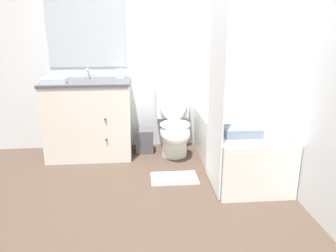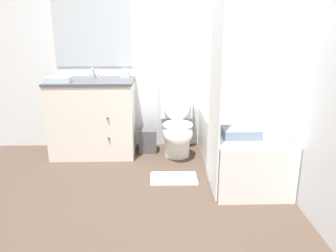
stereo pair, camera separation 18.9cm
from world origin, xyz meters
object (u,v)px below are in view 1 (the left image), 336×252
(bathtub, at_px, (236,144))
(hand_towel_folded, at_px, (54,81))
(vanity_cabinet, at_px, (89,118))
(tissue_box, at_px, (121,74))
(sink_faucet, at_px, (89,75))
(toilet, at_px, (174,126))
(wastebasket, at_px, (144,141))
(bath_mat, at_px, (174,178))
(bath_towel_folded, at_px, (242,131))

(bathtub, bearing_deg, hand_towel_folded, 170.06)
(vanity_cabinet, height_order, hand_towel_folded, hand_towel_folded)
(tissue_box, bearing_deg, bathtub, -27.89)
(sink_faucet, xyz_separation_m, toilet, (0.99, -0.27, -0.58))
(bathtub, xyz_separation_m, tissue_box, (-1.25, 0.66, 0.69))
(vanity_cabinet, height_order, wastebasket, vanity_cabinet)
(toilet, height_order, bath_mat, toilet)
(sink_faucet, height_order, bath_mat, sink_faucet)
(wastebasket, bearing_deg, bathtub, -27.67)
(hand_towel_folded, xyz_separation_m, bath_mat, (1.24, -0.60, -0.92))
(wastebasket, height_order, hand_towel_folded, hand_towel_folded)
(wastebasket, relative_size, bath_mat, 0.61)
(toilet, xyz_separation_m, wastebasket, (-0.35, 0.09, -0.21))
(wastebasket, relative_size, tissue_box, 2.37)
(sink_faucet, distance_m, toilet, 1.18)
(sink_faucet, relative_size, wastebasket, 0.50)
(hand_towel_folded, distance_m, bath_towel_folded, 2.04)
(sink_faucet, xyz_separation_m, hand_towel_folded, (-0.32, -0.35, -0.01))
(sink_faucet, bearing_deg, wastebasket, -15.10)
(bathtub, distance_m, hand_towel_folded, 2.09)
(vanity_cabinet, distance_m, tissue_box, 0.64)
(vanity_cabinet, relative_size, tissue_box, 8.14)
(sink_faucet, height_order, hand_towel_folded, sink_faucet)
(wastebasket, xyz_separation_m, tissue_box, (-0.26, 0.14, 0.80))
(sink_faucet, relative_size, bathtub, 0.09)
(wastebasket, distance_m, bath_mat, 0.84)
(sink_faucet, xyz_separation_m, bathtub, (1.63, -0.69, -0.68))
(sink_faucet, bearing_deg, bath_towel_folded, -36.35)
(sink_faucet, height_order, bath_towel_folded, sink_faucet)
(sink_faucet, relative_size, toilet, 0.16)
(tissue_box, bearing_deg, toilet, -21.01)
(tissue_box, bearing_deg, bath_mat, -59.25)
(vanity_cabinet, distance_m, hand_towel_folded, 0.59)
(hand_towel_folded, bearing_deg, vanity_cabinet, 24.94)
(bath_towel_folded, bearing_deg, toilet, 122.04)
(vanity_cabinet, xyz_separation_m, sink_faucet, (-0.00, 0.20, 0.47))
(wastebasket, height_order, tissue_box, tissue_box)
(vanity_cabinet, relative_size, sink_faucet, 6.90)
(tissue_box, xyz_separation_m, bath_towel_folded, (1.16, -1.10, -0.39))
(vanity_cabinet, height_order, tissue_box, tissue_box)
(sink_faucet, distance_m, bath_mat, 1.61)
(bathtub, relative_size, bath_towel_folded, 4.52)
(bath_mat, bearing_deg, wastebasket, 110.09)
(sink_faucet, distance_m, bath_towel_folded, 1.94)
(vanity_cabinet, relative_size, bathtub, 0.64)
(bathtub, xyz_separation_m, bath_mat, (-0.70, -0.26, -0.25))
(bathtub, height_order, bath_towel_folded, bath_towel_folded)
(hand_towel_folded, bearing_deg, sink_faucet, 47.63)
(toilet, bearing_deg, bathtub, -33.84)
(bath_towel_folded, bearing_deg, wastebasket, 133.08)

